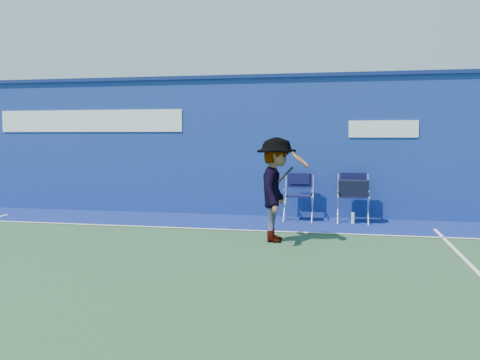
% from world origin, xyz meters
% --- Properties ---
extents(ground, '(80.00, 80.00, 0.00)m').
position_xyz_m(ground, '(0.00, 0.00, 0.00)').
color(ground, '#284B2B').
rests_on(ground, ground).
extents(stadium_wall, '(24.00, 0.50, 3.08)m').
position_xyz_m(stadium_wall, '(-0.00, 5.20, 1.55)').
color(stadium_wall, navy).
rests_on(stadium_wall, ground).
extents(out_of_bounds_strip, '(24.00, 1.80, 0.01)m').
position_xyz_m(out_of_bounds_strip, '(0.00, 4.10, 0.00)').
color(out_of_bounds_strip, navy).
rests_on(out_of_bounds_strip, ground).
extents(court_lines, '(24.00, 12.00, 0.01)m').
position_xyz_m(court_lines, '(0.00, 0.60, 0.01)').
color(court_lines, white).
rests_on(court_lines, out_of_bounds_strip).
extents(directors_chair_left, '(0.58, 0.53, 0.97)m').
position_xyz_m(directors_chair_left, '(1.90, 4.56, 0.32)').
color(directors_chair_left, silver).
rests_on(directors_chair_left, ground).
extents(directors_chair_right, '(0.60, 0.54, 1.00)m').
position_xyz_m(directors_chair_right, '(3.01, 4.48, 0.42)').
color(directors_chair_right, silver).
rests_on(directors_chair_right, ground).
extents(water_bottle, '(0.07, 0.07, 0.23)m').
position_xyz_m(water_bottle, '(3.01, 4.35, 0.12)').
color(water_bottle, silver).
rests_on(water_bottle, ground).
extents(tennis_player, '(0.89, 1.14, 1.73)m').
position_xyz_m(tennis_player, '(1.70, 2.40, 0.87)').
color(tennis_player, '#EA4738').
rests_on(tennis_player, ground).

